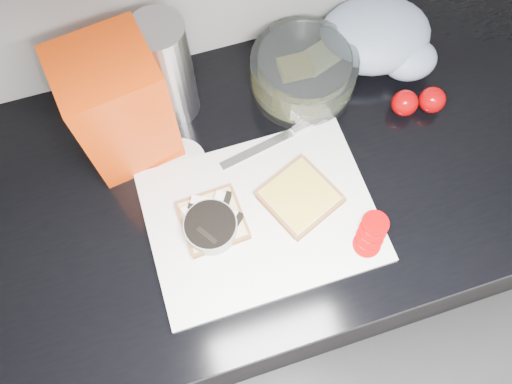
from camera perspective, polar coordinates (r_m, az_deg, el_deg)
base_cabinet at (r=1.39m, az=4.64°, el=-4.76°), size 3.50×0.60×0.86m
countertop at (r=0.98m, az=6.61°, el=3.64°), size 3.50×0.64×0.04m
cutting_board at (r=0.89m, az=0.59°, el=-2.79°), size 0.40×0.30×0.01m
bread_left at (r=0.88m, az=-5.07°, el=-3.11°), size 0.12×0.12×0.03m
bread_right at (r=0.90m, az=4.99°, el=-0.54°), size 0.16×0.16×0.02m
tomato_slices at (r=0.89m, az=13.00°, el=-4.67°), size 0.09×0.09×0.02m
knife at (r=0.96m, az=3.58°, el=6.59°), size 0.22×0.06×0.01m
seed_tub at (r=0.87m, az=-5.17°, el=-4.10°), size 0.09×0.09×0.05m
tub_lid at (r=0.95m, az=-8.68°, el=3.44°), size 0.10×0.10×0.01m
glass_bowl at (r=1.00m, az=5.38°, el=13.35°), size 0.21×0.21×0.09m
bread_bag at (r=0.89m, az=-15.38°, el=9.32°), size 0.17×0.16×0.24m
steel_canister at (r=0.93m, az=-10.14°, el=13.42°), size 0.09×0.09×0.23m
grocery_bag at (r=1.07m, az=13.91°, el=16.67°), size 0.24×0.22×0.10m
whole_tomatoes at (r=1.03m, az=18.08°, el=9.80°), size 0.11×0.06×0.05m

